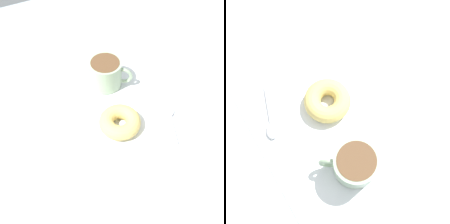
% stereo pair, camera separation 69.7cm
% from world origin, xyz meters
% --- Properties ---
extents(ground_plane, '(1.20, 1.20, 0.02)m').
position_xyz_m(ground_plane, '(0.00, 0.00, -0.01)').
color(ground_plane, '#99A8B7').
extents(napkin, '(0.37, 0.37, 0.00)m').
position_xyz_m(napkin, '(0.01, -0.00, 0.00)').
color(napkin, white).
rests_on(napkin, ground_plane).
extents(coffee_cup, '(0.09, 0.11, 0.08)m').
position_xyz_m(coffee_cup, '(-0.11, 0.03, 0.04)').
color(coffee_cup, '#9EB793').
rests_on(coffee_cup, napkin).
extents(donut, '(0.10, 0.10, 0.04)m').
position_xyz_m(donut, '(0.04, 0.00, 0.02)').
color(donut, '#E5C66B').
rests_on(donut, napkin).
extents(spoon, '(0.12, 0.06, 0.01)m').
position_xyz_m(spoon, '(0.07, 0.13, 0.01)').
color(spoon, silver).
rests_on(spoon, napkin).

